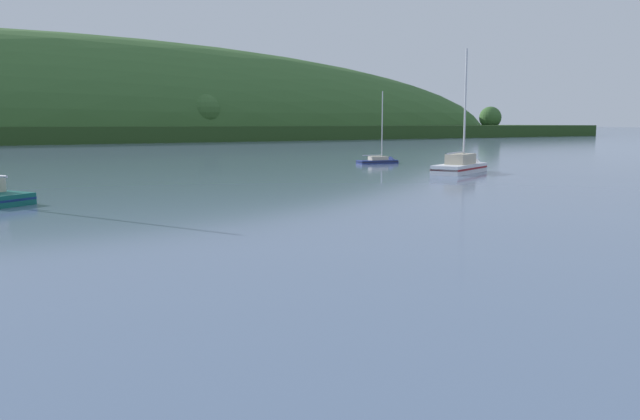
% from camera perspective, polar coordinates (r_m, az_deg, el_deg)
% --- Properties ---
extents(far_shoreline_hill, '(464.35, 114.18, 65.55)m').
position_cam_1_polar(far_shoreline_hill, '(215.30, -24.03, 5.81)').
color(far_shoreline_hill, '#27431B').
rests_on(far_shoreline_hill, ground).
extents(sailboat_near_mooring, '(9.71, 6.13, 14.08)m').
position_cam_1_polar(sailboat_near_mooring, '(68.86, 12.71, 3.60)').
color(sailboat_near_mooring, white).
rests_on(sailboat_near_mooring, ground).
extents(sailboat_midwater_white, '(6.10, 2.94, 10.05)m').
position_cam_1_polar(sailboat_midwater_white, '(82.51, 5.58, 4.26)').
color(sailboat_midwater_white, navy).
rests_on(sailboat_midwater_white, ground).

